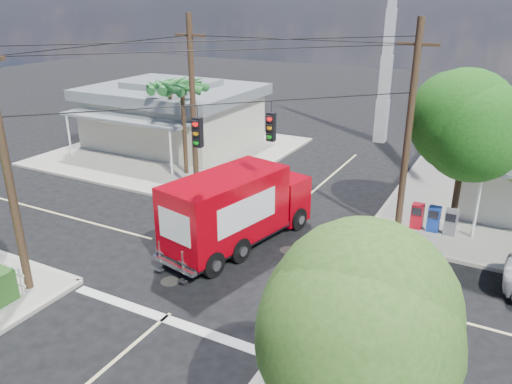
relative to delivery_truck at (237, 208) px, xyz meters
The scene contains 12 objects.
ground 2.15m from the delivery_truck, 69.41° to the right, with size 120.00×120.00×0.00m, color black.
sidewalk_nw 14.20m from the delivery_truck, 137.36° to the left, with size 14.12×14.12×0.14m.
road_markings 3.26m from the delivery_truck, 79.94° to the right, with size 32.00×32.00×0.01m.
building_nw 16.03m from the delivery_truck, 135.91° to the left, with size 10.80×10.20×4.30m.
radio_tower 19.13m from the delivery_truck, 86.95° to the left, with size 0.80×0.80×17.00m.
tree_ne_front 9.94m from the delivery_truck, 35.22° to the left, with size 4.21×4.14×6.66m.
tree_se 11.64m from the delivery_truck, 48.76° to the right, with size 3.67×3.54×5.62m.
palm_nw_front 9.95m from the delivery_truck, 138.57° to the left, with size 3.01×3.08×5.59m.
palm_nw_back 12.22m from the delivery_truck, 139.53° to the left, with size 3.01×3.08×5.19m.
utility_poles 3.25m from the delivery_truck, 165.30° to the left, with size 12.00×10.68×9.00m.
vending_boxes 8.58m from the delivery_truck, 34.91° to the left, with size 1.90×0.50×1.10m.
delivery_truck is the anchor object (origin of this frame).
Camera 1 is at (8.92, -14.81, 9.62)m, focal length 35.00 mm.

